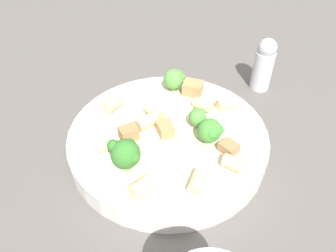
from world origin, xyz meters
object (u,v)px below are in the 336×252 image
object	(u,v)px
rigatoni_5	(233,163)
chicken_chunk_0	(164,128)
rigatoni_4	(155,112)
rigatoni_0	(227,103)
chicken_chunk_2	(193,88)
broccoli_floret_2	(210,131)
pepper_shaker	(264,64)
broccoli_floret_1	(125,153)
broccoli_floret_0	(197,117)
rigatoni_7	(113,104)
rigatoni_2	(106,144)
pasta_bowl	(168,138)
rigatoni_8	(197,181)
rigatoni_6	(204,106)
rigatoni_1	(146,122)
chicken_chunk_3	(129,133)
rigatoni_3	(141,187)
broccoli_floret_3	(174,79)
chicken_chunk_1	(229,148)

from	to	relation	value
rigatoni_5	chicken_chunk_0	distance (m)	0.10
rigatoni_4	rigatoni_0	bearing A→B (deg)	-122.48
chicken_chunk_2	broccoli_floret_2	bearing A→B (deg)	144.26
rigatoni_0	pepper_shaker	size ratio (longest dim) A/B	0.33
broccoli_floret_1	broccoli_floret_0	bearing A→B (deg)	-92.84
broccoli_floret_1	rigatoni_5	bearing A→B (deg)	-133.29
rigatoni_7	rigatoni_4	bearing A→B (deg)	-151.49
rigatoni_2	broccoli_floret_1	bearing A→B (deg)	177.07
pasta_bowl	chicken_chunk_2	world-z (taller)	chicken_chunk_2
rigatoni_5	rigatoni_8	world-z (taller)	same
broccoli_floret_0	rigatoni_6	distance (m)	0.04
rigatoni_1	rigatoni_2	xyz separation A→B (m)	(0.00, 0.06, -0.00)
chicken_chunk_3	rigatoni_3	bearing A→B (deg)	149.67
pasta_bowl	rigatoni_7	distance (m)	0.10
rigatoni_7	broccoli_floret_0	bearing A→B (deg)	-151.70
broccoli_floret_0	chicken_chunk_3	bearing A→B (deg)	60.95
broccoli_floret_3	chicken_chunk_0	xyz separation A→B (m)	(-0.06, 0.08, -0.01)
rigatoni_1	chicken_chunk_3	distance (m)	0.03
rigatoni_1	broccoli_floret_1	bearing A→B (deg)	121.51
pasta_bowl	rigatoni_7	bearing A→B (deg)	14.00
broccoli_floret_2	rigatoni_5	xyz separation A→B (m)	(-0.05, 0.01, -0.01)
broccoli_floret_3	rigatoni_6	bearing A→B (deg)	175.38
rigatoni_0	rigatoni_4	distance (m)	0.11
rigatoni_5	rigatoni_3	bearing A→B (deg)	64.46
broccoli_floret_0	rigatoni_8	xyz separation A→B (m)	(-0.07, 0.08, -0.01)
broccoli_floret_2	rigatoni_3	size ratio (longest dim) A/B	1.38
rigatoni_3	chicken_chunk_2	world-z (taller)	chicken_chunk_2
rigatoni_3	rigatoni_4	size ratio (longest dim) A/B	0.84
rigatoni_8	chicken_chunk_0	world-z (taller)	same
chicken_chunk_0	chicken_chunk_1	size ratio (longest dim) A/B	1.09
pasta_bowl	rigatoni_4	distance (m)	0.04
rigatoni_4	chicken_chunk_0	bearing A→B (deg)	158.11
rigatoni_7	chicken_chunk_0	distance (m)	0.09
broccoli_floret_2	broccoli_floret_3	size ratio (longest dim) A/B	0.97
rigatoni_5	broccoli_floret_2	bearing A→B (deg)	-16.98
rigatoni_5	chicken_chunk_1	bearing A→B (deg)	-42.47
broccoli_floret_1	rigatoni_7	bearing A→B (deg)	-29.21
chicken_chunk_0	rigatoni_8	bearing A→B (deg)	158.81
rigatoni_8	pepper_shaker	size ratio (longest dim) A/B	0.31
rigatoni_7	chicken_chunk_2	distance (m)	0.12
rigatoni_0	chicken_chunk_2	xyz separation A→B (m)	(0.06, 0.01, 0.00)
broccoli_floret_2	rigatoni_0	world-z (taller)	broccoli_floret_2
broccoli_floret_3	rigatoni_8	xyz separation A→B (m)	(-0.15, 0.12, -0.01)
broccoli_floret_3	rigatoni_3	size ratio (longest dim) A/B	1.42
rigatoni_8	pepper_shaker	xyz separation A→B (m)	(0.08, -0.26, 0.01)
rigatoni_5	chicken_chunk_2	world-z (taller)	chicken_chunk_2
rigatoni_0	pepper_shaker	world-z (taller)	pepper_shaker
broccoli_floret_0	chicken_chunk_1	bearing A→B (deg)	172.76
rigatoni_8	chicken_chunk_3	world-z (taller)	chicken_chunk_3
rigatoni_2	pepper_shaker	size ratio (longest dim) A/B	0.25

